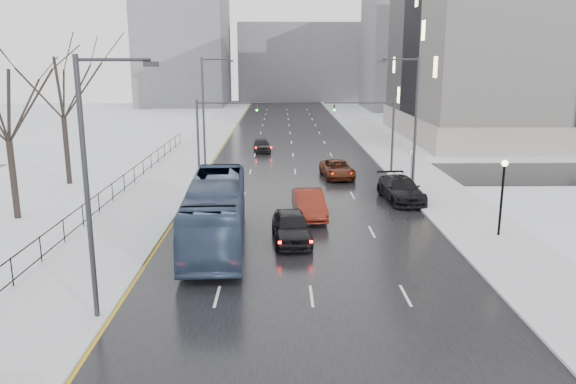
{
  "coord_description": "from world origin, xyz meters",
  "views": [
    {
      "loc": [
        -1.29,
        -0.07,
        9.82
      ],
      "look_at": [
        -0.88,
        30.76,
        2.5
      ],
      "focal_mm": 35.0,
      "sensor_mm": 36.0,
      "label": 1
    }
  ],
  "objects_px": {
    "streetlight_l_near": "(92,178)",
    "sedan_right_far": "(401,189)",
    "tree_park_d": "(18,220)",
    "bus": "(216,212)",
    "no_uturn_sign": "(412,156)",
    "mast_signal_right": "(381,127)",
    "sedan_right_near": "(309,204)",
    "streetlight_r_mid": "(413,119)",
    "lamppost_r_mid": "(503,187)",
    "mast_signal_left": "(210,128)",
    "sedan_right_cross": "(337,169)",
    "streetlight_l_far": "(206,106)",
    "sedan_center_far": "(262,145)",
    "sedan_center_near": "(291,227)",
    "tree_park_e": "(70,185)"
  },
  "relations": [
    {
      "from": "streetlight_l_far",
      "to": "sedan_center_near",
      "type": "xyz_separation_m",
      "value": [
        7.45,
        -22.65,
        -4.73
      ]
    },
    {
      "from": "bus",
      "to": "sedan_right_far",
      "type": "height_order",
      "value": "bus"
    },
    {
      "from": "no_uturn_sign",
      "to": "sedan_right_cross",
      "type": "height_order",
      "value": "no_uturn_sign"
    },
    {
      "from": "lamppost_r_mid",
      "to": "no_uturn_sign",
      "type": "bearing_deg",
      "value": 97.33
    },
    {
      "from": "mast_signal_left",
      "to": "no_uturn_sign",
      "type": "bearing_deg",
      "value": -13.6
    },
    {
      "from": "tree_park_e",
      "to": "lamppost_r_mid",
      "type": "height_order",
      "value": "tree_park_e"
    },
    {
      "from": "tree_park_d",
      "to": "streetlight_r_mid",
      "type": "height_order",
      "value": "streetlight_r_mid"
    },
    {
      "from": "no_uturn_sign",
      "to": "tree_park_e",
      "type": "bearing_deg",
      "value": 180.0
    },
    {
      "from": "sedan_center_near",
      "to": "sedan_center_far",
      "type": "bearing_deg",
      "value": 90.76
    },
    {
      "from": "bus",
      "to": "sedan_right_cross",
      "type": "distance_m",
      "value": 19.13
    },
    {
      "from": "sedan_center_near",
      "to": "sedan_right_far",
      "type": "relative_size",
      "value": 0.86
    },
    {
      "from": "lamppost_r_mid",
      "to": "no_uturn_sign",
      "type": "relative_size",
      "value": 1.59
    },
    {
      "from": "tree_park_d",
      "to": "bus",
      "type": "height_order",
      "value": "tree_park_d"
    },
    {
      "from": "no_uturn_sign",
      "to": "sedan_right_near",
      "type": "height_order",
      "value": "no_uturn_sign"
    },
    {
      "from": "bus",
      "to": "sedan_right_cross",
      "type": "bearing_deg",
      "value": 61.29
    },
    {
      "from": "streetlight_r_mid",
      "to": "tree_park_d",
      "type": "bearing_deg",
      "value": -166.99
    },
    {
      "from": "streetlight_r_mid",
      "to": "streetlight_l_far",
      "type": "bearing_deg",
      "value": 143.7
    },
    {
      "from": "lamppost_r_mid",
      "to": "sedan_right_cross",
      "type": "distance_m",
      "value": 18.18
    },
    {
      "from": "lamppost_r_mid",
      "to": "bus",
      "type": "xyz_separation_m",
      "value": [
        -15.8,
        -0.79,
        -1.16
      ]
    },
    {
      "from": "no_uturn_sign",
      "to": "mast_signal_left",
      "type": "bearing_deg",
      "value": 166.4
    },
    {
      "from": "lamppost_r_mid",
      "to": "sedan_right_near",
      "type": "xyz_separation_m",
      "value": [
        -10.5,
        4.24,
        -2.05
      ]
    },
    {
      "from": "mast_signal_right",
      "to": "no_uturn_sign",
      "type": "relative_size",
      "value": 2.41
    },
    {
      "from": "mast_signal_right",
      "to": "sedan_right_near",
      "type": "relative_size",
      "value": 1.25
    },
    {
      "from": "sedan_right_cross",
      "to": "sedan_right_far",
      "type": "xyz_separation_m",
      "value": [
        3.7,
        -8.05,
        0.11
      ]
    },
    {
      "from": "tree_park_e",
      "to": "streetlight_l_far",
      "type": "relative_size",
      "value": 1.35
    },
    {
      "from": "sedan_center_near",
      "to": "sedan_right_cross",
      "type": "relative_size",
      "value": 0.95
    },
    {
      "from": "streetlight_l_near",
      "to": "no_uturn_sign",
      "type": "xyz_separation_m",
      "value": [
        17.37,
        24.0,
        -3.32
      ]
    },
    {
      "from": "mast_signal_right",
      "to": "sedan_center_far",
      "type": "height_order",
      "value": "mast_signal_right"
    },
    {
      "from": "mast_signal_right",
      "to": "sedan_right_far",
      "type": "height_order",
      "value": "mast_signal_right"
    },
    {
      "from": "lamppost_r_mid",
      "to": "mast_signal_left",
      "type": "height_order",
      "value": "mast_signal_left"
    },
    {
      "from": "streetlight_l_near",
      "to": "sedan_right_far",
      "type": "distance_m",
      "value": 24.41
    },
    {
      "from": "streetlight_l_near",
      "to": "bus",
      "type": "height_order",
      "value": "streetlight_l_near"
    },
    {
      "from": "mast_signal_left",
      "to": "bus",
      "type": "relative_size",
      "value": 0.52
    },
    {
      "from": "tree_park_d",
      "to": "lamppost_r_mid",
      "type": "relative_size",
      "value": 2.92
    },
    {
      "from": "mast_signal_right",
      "to": "sedan_right_near",
      "type": "bearing_deg",
      "value": -116.39
    },
    {
      "from": "streetlight_l_far",
      "to": "sedan_center_far",
      "type": "height_order",
      "value": "streetlight_l_far"
    },
    {
      "from": "no_uturn_sign",
      "to": "streetlight_r_mid",
      "type": "bearing_deg",
      "value": -104.48
    },
    {
      "from": "streetlight_l_far",
      "to": "sedan_right_cross",
      "type": "distance_m",
      "value": 13.81
    },
    {
      "from": "tree_park_d",
      "to": "mast_signal_left",
      "type": "xyz_separation_m",
      "value": [
        10.47,
        14.0,
        4.11
      ]
    },
    {
      "from": "tree_park_e",
      "to": "streetlight_r_mid",
      "type": "distance_m",
      "value": 27.25
    },
    {
      "from": "mast_signal_right",
      "to": "sedan_right_near",
      "type": "xyz_separation_m",
      "value": [
        -6.83,
        -13.76,
        -3.21
      ]
    },
    {
      "from": "tree_park_d",
      "to": "no_uturn_sign",
      "type": "height_order",
      "value": "tree_park_d"
    },
    {
      "from": "lamppost_r_mid",
      "to": "mast_signal_left",
      "type": "xyz_separation_m",
      "value": [
        -18.33,
        18.0,
        1.16
      ]
    },
    {
      "from": "mast_signal_left",
      "to": "tree_park_d",
      "type": "bearing_deg",
      "value": -126.8
    },
    {
      "from": "streetlight_l_near",
      "to": "mast_signal_right",
      "type": "bearing_deg",
      "value": 61.04
    },
    {
      "from": "streetlight_l_far",
      "to": "lamppost_r_mid",
      "type": "height_order",
      "value": "streetlight_l_far"
    },
    {
      "from": "sedan_right_near",
      "to": "streetlight_l_near",
      "type": "bearing_deg",
      "value": -125.33
    },
    {
      "from": "tree_park_e",
      "to": "sedan_center_far",
      "type": "relative_size",
      "value": 3.21
    },
    {
      "from": "streetlight_r_mid",
      "to": "sedan_center_near",
      "type": "distance_m",
      "value": 14.65
    },
    {
      "from": "mast_signal_right",
      "to": "mast_signal_left",
      "type": "relative_size",
      "value": 1.0
    }
  ]
}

